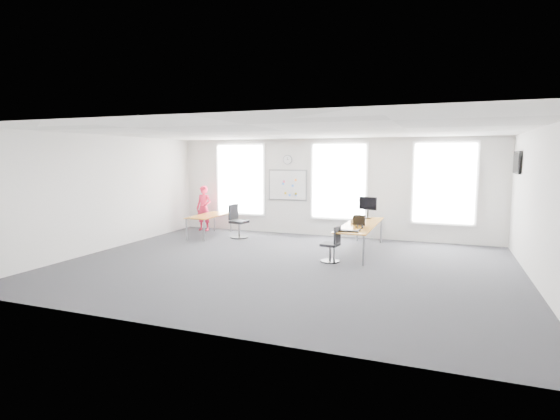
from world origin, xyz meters
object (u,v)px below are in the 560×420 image
at_px(desk_right, 360,226).
at_px(keyboard, 348,231).
at_px(person, 204,208).
at_px(chair_right, 332,246).
at_px(chair_left, 237,223).
at_px(desk_left, 210,217).
at_px(headphones, 359,226).
at_px(monitor, 368,206).

distance_m(desk_right, keyboard, 1.23).
bearing_deg(desk_right, person, 164.72).
distance_m(chair_right, chair_left, 4.00).
relative_size(desk_left, chair_right, 2.13).
xyz_separation_m(desk_left, headphones, (4.89, -1.33, 0.16)).
bearing_deg(headphones, keyboard, -88.84).
bearing_deg(keyboard, chair_left, 146.66).
bearing_deg(chair_right, chair_left, -113.00).
bearing_deg(headphones, monitor, 109.08).
bearing_deg(monitor, chair_right, -80.63).
height_order(desk_right, person, person).
bearing_deg(keyboard, headphones, 68.98).
relative_size(person, monitor, 2.48).
distance_m(person, monitor, 5.48).
distance_m(desk_right, desk_left, 4.85).
bearing_deg(chair_right, monitor, 178.39).
height_order(chair_left, keyboard, chair_left).
bearing_deg(keyboard, desk_right, 80.87).
relative_size(chair_right, headphones, 5.11).
relative_size(chair_left, person, 0.68).
bearing_deg(desk_left, person, 129.78).
bearing_deg(person, chair_left, -22.90).
height_order(desk_right, chair_right, chair_right).
xyz_separation_m(desk_left, chair_right, (4.39, -2.01, -0.23)).
height_order(desk_right, keyboard, keyboard).
bearing_deg(chair_left, desk_right, -90.53).
xyz_separation_m(chair_right, headphones, (0.50, 0.67, 0.40)).
bearing_deg(desk_right, monitor, 90.46).
bearing_deg(chair_left, monitor, -73.51).
bearing_deg(monitor, desk_left, -155.81).
height_order(desk_right, desk_left, desk_right).
xyz_separation_m(chair_right, keyboard, (0.35, 0.10, 0.36)).
relative_size(keyboard, monitor, 0.80).
distance_m(headphones, monitor, 1.83).
height_order(chair_left, person, person).
distance_m(desk_right, monitor, 1.22).
bearing_deg(person, monitor, -0.74).
bearing_deg(desk_left, monitor, 5.60).
xyz_separation_m(desk_left, person, (-0.67, 0.81, 0.14)).
distance_m(person, keyboard, 6.05).
xyz_separation_m(desk_left, monitor, (4.79, 0.47, 0.48)).
height_order(desk_right, headphones, headphones).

